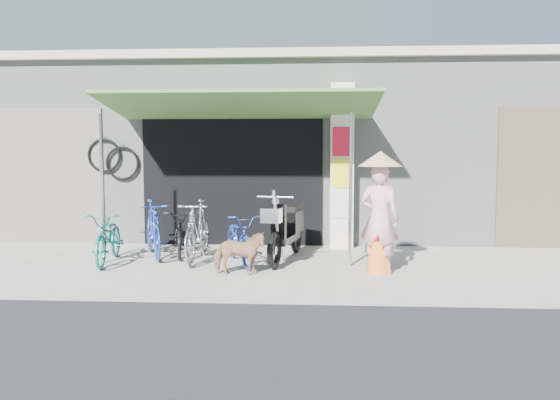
# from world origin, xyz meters

# --- Properties ---
(ground) EXTENTS (80.00, 80.00, 0.00)m
(ground) POSITION_xyz_m (0.00, 0.00, 0.00)
(ground) COLOR #A69F96
(ground) RESTS_ON ground
(bicycle_shop) EXTENTS (12.30, 5.30, 3.66)m
(bicycle_shop) POSITION_xyz_m (-0.00, 5.09, 1.83)
(bicycle_shop) COLOR gray
(bicycle_shop) RESTS_ON ground
(shop_pillar) EXTENTS (0.42, 0.44, 3.00)m
(shop_pillar) POSITION_xyz_m (0.85, 2.45, 1.50)
(shop_pillar) COLOR beige
(shop_pillar) RESTS_ON ground
(awning) EXTENTS (4.60, 1.88, 2.72)m
(awning) POSITION_xyz_m (-0.90, 1.63, 2.51)
(awning) COLOR #3D682F
(awning) RESTS_ON ground
(neighbour_left) EXTENTS (2.60, 0.06, 2.60)m
(neighbour_left) POSITION_xyz_m (-5.00, 2.59, 1.30)
(neighbour_left) COLOR #6B665B
(neighbour_left) RESTS_ON ground
(bike_teal) EXTENTS (0.76, 1.62, 0.82)m
(bike_teal) POSITION_xyz_m (-2.91, 0.76, 0.41)
(bike_teal) COLOR #1A7766
(bike_teal) RESTS_ON ground
(bike_blue) EXTENTS (1.05, 1.64, 0.96)m
(bike_blue) POSITION_xyz_m (-2.36, 1.30, 0.48)
(bike_blue) COLOR navy
(bike_blue) RESTS_ON ground
(bike_black) EXTENTS (0.85, 1.59, 0.79)m
(bike_black) POSITION_xyz_m (-1.94, 1.47, 0.40)
(bike_black) COLOR black
(bike_black) RESTS_ON ground
(bike_silver) EXTENTS (0.50, 1.67, 1.00)m
(bike_silver) POSITION_xyz_m (-1.54, 1.02, 0.50)
(bike_silver) COLOR #BBBBC0
(bike_silver) RESTS_ON ground
(bike_navy) EXTENTS (1.06, 1.64, 0.81)m
(bike_navy) POSITION_xyz_m (-0.83, 0.80, 0.41)
(bike_navy) COLOR #203C93
(bike_navy) RESTS_ON ground
(street_dog) EXTENTS (0.76, 0.35, 0.64)m
(street_dog) POSITION_xyz_m (-0.73, 0.01, 0.32)
(street_dog) COLOR tan
(street_dog) RESTS_ON ground
(moped) EXTENTS (0.69, 1.94, 1.11)m
(moped) POSITION_xyz_m (-0.10, 1.17, 0.50)
(moped) COLOR black
(moped) RESTS_ON ground
(nun) EXTENTS (0.69, 0.64, 1.78)m
(nun) POSITION_xyz_m (1.29, 0.29, 0.88)
(nun) COLOR pink
(nun) RESTS_ON ground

